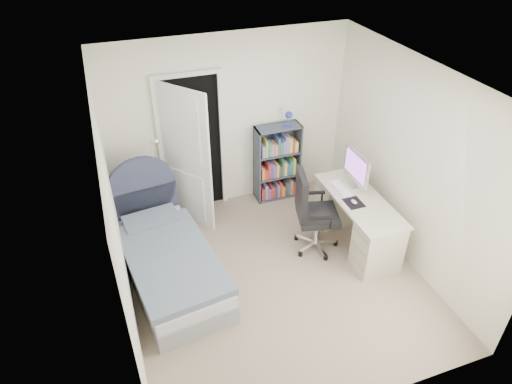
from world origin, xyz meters
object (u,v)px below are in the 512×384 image
object	(u,v)px
floor_lamp	(160,196)
bed	(168,259)
office_chair	(311,209)
desk	(357,218)
bookcase	(278,165)
nightstand	(139,201)

from	to	relation	value
floor_lamp	bed	bearing A→B (deg)	-96.42
bed	office_chair	size ratio (longest dim) A/B	1.84
desk	floor_lamp	bearing A→B (deg)	155.54
office_chair	bookcase	bearing A→B (deg)	87.43
floor_lamp	desk	world-z (taller)	floor_lamp
bed	desk	xyz separation A→B (m)	(2.45, -0.19, 0.11)
nightstand	bookcase	size ratio (longest dim) A/B	0.43
bed	desk	distance (m)	2.46
bookcase	office_chair	distance (m)	1.27
bookcase	nightstand	bearing A→B (deg)	-179.23
floor_lamp	office_chair	size ratio (longest dim) A/B	1.29
bed	bookcase	distance (m)	2.24
desk	office_chair	bearing A→B (deg)	170.52
bookcase	office_chair	bearing A→B (deg)	-92.57
bookcase	desk	world-z (taller)	bookcase
bed	nightstand	xyz separation A→B (m)	(-0.17, 1.15, 0.12)
bed	desk	size ratio (longest dim) A/B	1.43
bookcase	desk	size ratio (longest dim) A/B	0.96
nightstand	floor_lamp	bearing A→B (deg)	-45.15
bed	office_chair	distance (m)	1.87
office_chair	floor_lamp	bearing A→B (deg)	150.84
desk	office_chair	xyz separation A→B (m)	(-0.62, 0.10, 0.23)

